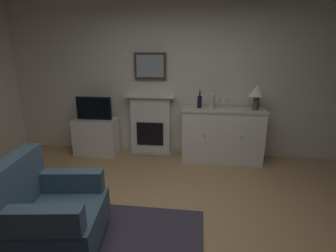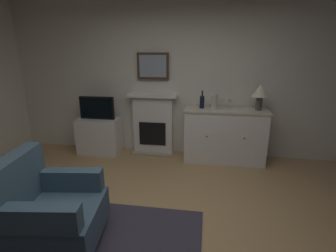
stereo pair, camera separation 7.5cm
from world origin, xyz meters
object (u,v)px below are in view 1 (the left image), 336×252
Objects in this scene: vase_decorative at (212,101)px; tv_cabinet at (97,136)px; wine_glass_center at (227,102)px; fireplace_unit at (151,124)px; framed_picture at (150,66)px; armchair at (49,212)px; wine_bottle at (200,102)px; tv_set at (94,108)px; table_lamp at (257,92)px; wine_glass_left at (220,101)px; sideboard_cabinet at (222,135)px.

vase_decorative reaches higher than tv_cabinet.
wine_glass_center is at bearing 5.96° from vase_decorative.
framed_picture is (0.00, 0.05, 1.02)m from fireplace_unit.
fireplace_unit is at bearing 79.18° from armchair.
tv_cabinet is (-2.28, 0.04, -0.70)m from wine_glass_center.
wine_bottle is at bearing 174.65° from wine_glass_center.
tv_set is at bearing -179.23° from wine_bottle.
tv_set is (-2.28, 0.02, -0.17)m from wine_glass_center.
framed_picture is at bearing 90.00° from fireplace_unit.
table_lamp reaches higher than tv_set.
wine_bottle reaches higher than tv_cabinet.
armchair is (-1.33, -2.30, -0.63)m from wine_bottle.
fireplace_unit is at bearing 171.62° from wine_glass_left.
sideboard_cabinet is 1.80× the size of tv_cabinet.
sideboard_cabinet is (1.26, -0.22, -1.12)m from framed_picture.
wine_bottle is 1.03× the size of vase_decorative.
wine_glass_left is (1.19, -0.22, -0.54)m from framed_picture.
wine_bottle is (-0.40, 0.02, 0.56)m from sideboard_cabinet.
armchair is at bearing -100.82° from fireplace_unit.
framed_picture is at bearing 12.01° from tv_cabinet.
table_lamp is 1.42× the size of vase_decorative.
table_lamp reaches higher than fireplace_unit.
wine_bottle is at bearing -10.53° from fireplace_unit.
tv_set is 0.67× the size of armchair.
tv_set is (0.00, -0.02, 0.53)m from tv_cabinet.
framed_picture reaches higher than sideboard_cabinet.
tv_cabinet is (-2.04, 0.07, -0.72)m from vase_decorative.
sideboard_cabinet is at bearing -8.00° from fireplace_unit.
vase_decorative is at bearing -12.07° from fireplace_unit.
wine_glass_left and wine_glass_center have the same top height.
fireplace_unit is 1.04m from tv_set.
framed_picture is 1.23m from tv_set.
vase_decorative is (0.20, -0.07, 0.03)m from wine_bottle.
tv_cabinet is 2.35m from armchair.
tv_set is at bearing 102.52° from armchair.
framed_picture is 0.60× the size of armchair.
wine_bottle is at bearing 161.44° from vase_decorative.
wine_glass_left is (-0.57, 0.00, -0.16)m from table_lamp.
tv_cabinet is 0.82× the size of armchair.
table_lamp is at bearing 0.00° from sideboard_cabinet.
fireplace_unit reaches higher than wine_glass_left.
framed_picture is at bearing 165.61° from vase_decorative.
vase_decorative is 2.16m from tv_cabinet.
table_lamp is 0.53× the size of tv_cabinet.
wine_glass_left is at bearing 166.65° from wine_glass_center.
framed_picture reaches higher than armchair.
framed_picture reaches higher than vase_decorative.
wine_glass_left is (0.33, -0.02, 0.01)m from wine_bottle.
framed_picture is 3.33× the size of wine_glass_center.
sideboard_cabinet is at bearing -0.38° from tv_cabinet.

